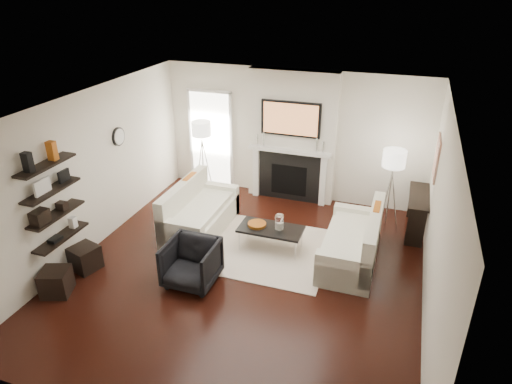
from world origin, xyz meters
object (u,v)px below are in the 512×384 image
(loveseat_left_base, at_px, (201,220))
(armchair, at_px, (191,261))
(lamp_right_shade, at_px, (394,158))
(ottoman_near, at_px, (85,258))
(loveseat_right_base, at_px, (350,250))
(coffee_table, at_px, (271,229))
(lamp_left_shade, at_px, (201,129))

(loveseat_left_base, xyz_separation_m, armchair, (0.55, -1.51, 0.18))
(lamp_right_shade, relative_size, ottoman_near, 1.00)
(armchair, xyz_separation_m, ottoman_near, (-1.81, -0.22, -0.19))
(loveseat_right_base, height_order, coffee_table, same)
(loveseat_right_base, distance_m, lamp_right_shade, 1.80)
(loveseat_right_base, relative_size, ottoman_near, 4.50)
(loveseat_left_base, distance_m, loveseat_right_base, 2.78)
(coffee_table, bearing_deg, loveseat_right_base, 3.44)
(loveseat_right_base, relative_size, lamp_left_shade, 4.50)
(loveseat_right_base, distance_m, armchair, 2.63)
(ottoman_near, bearing_deg, lamp_right_shade, 31.94)
(armchair, xyz_separation_m, lamp_right_shade, (2.71, 2.60, 1.06))
(coffee_table, xyz_separation_m, lamp_right_shade, (1.84, 1.29, 1.05))
(armchair, bearing_deg, lamp_right_shade, 43.78)
(lamp_left_shade, height_order, ottoman_near, lamp_left_shade)
(loveseat_right_base, xyz_separation_m, armchair, (-2.23, -1.39, 0.18))
(loveseat_left_base, distance_m, coffee_table, 1.45)
(armchair, bearing_deg, coffee_table, 56.30)
(armchair, bearing_deg, ottoman_near, -173.23)
(loveseat_left_base, height_order, lamp_left_shade, lamp_left_shade)
(lamp_left_shade, bearing_deg, armchair, -68.66)
(loveseat_left_base, bearing_deg, coffee_table, -8.01)
(coffee_table, height_order, ottoman_near, coffee_table)
(armchair, bearing_deg, lamp_left_shade, 111.29)
(loveseat_right_base, height_order, lamp_left_shade, lamp_left_shade)
(coffee_table, relative_size, lamp_left_shade, 2.75)
(loveseat_right_base, bearing_deg, armchair, -148.05)
(lamp_right_shade, height_order, ottoman_near, lamp_right_shade)
(loveseat_left_base, distance_m, armchair, 1.61)
(loveseat_left_base, bearing_deg, lamp_right_shade, 18.56)
(coffee_table, relative_size, lamp_right_shade, 2.75)
(armchair, distance_m, lamp_right_shade, 3.90)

